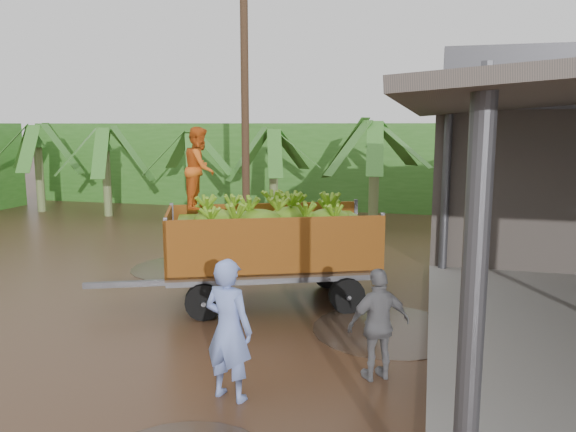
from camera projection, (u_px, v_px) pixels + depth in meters
The scene contains 7 objects.
ground at pixel (126, 335), 9.58m from camera, with size 100.00×100.00×0.00m, color black.
hedge_north at pixel (271, 164), 25.08m from camera, with size 22.00×3.00×3.60m, color #2D661E.
banana_trailer at pixel (269, 241), 11.14m from camera, with size 5.62×3.38×3.51m.
man_blue at pixel (229, 329), 7.22m from camera, with size 0.68×0.45×1.88m, color #768DD8.
man_grey at pixel (379, 324), 7.81m from camera, with size 0.93×0.39×1.59m, color slate.
utility_pole at pixel (245, 100), 17.12m from camera, with size 1.20×0.24×8.46m.
banana_plants at pixel (103, 182), 17.18m from camera, with size 24.98×20.26×4.06m.
Camera 1 is at (4.94, -8.16, 3.55)m, focal length 35.00 mm.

